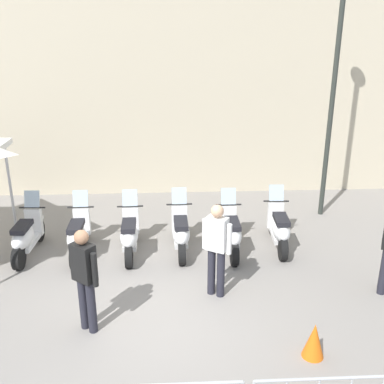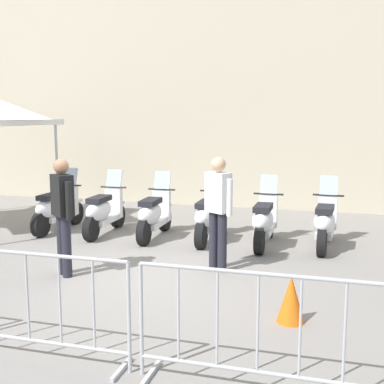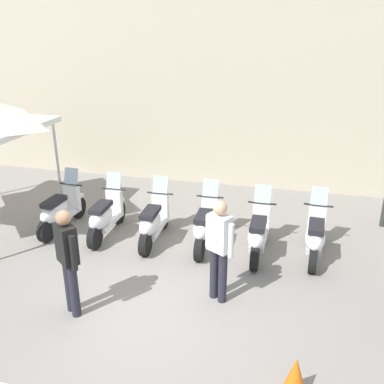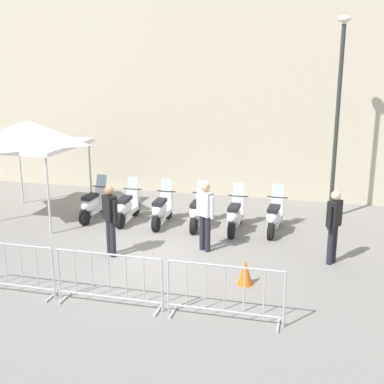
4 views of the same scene
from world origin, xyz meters
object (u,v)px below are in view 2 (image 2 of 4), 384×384
traffic_cone (291,299)px  motorcycle_4 (264,222)px  officer_by_barriers (218,207)px  officer_mid_plaza (63,210)px  motorcycle_0 (56,209)px  motorcycle_2 (154,215)px  motorcycle_1 (103,212)px  motorcycle_3 (208,218)px  motorcycle_5 (325,223)px  barrier_segment_1 (28,306)px  barrier_segment_2 (258,334)px

traffic_cone → motorcycle_4: bearing=103.7°
motorcycle_4 → officer_by_barriers: officer_by_barriers is taller
officer_mid_plaza → officer_by_barriers: size_ratio=1.00×
motorcycle_0 → officer_by_barriers: size_ratio=1.00×
officer_mid_plaza → motorcycle_2: bearing=79.8°
motorcycle_1 → traffic_cone: 5.15m
motorcycle_2 → motorcycle_3: same height
motorcycle_0 → motorcycle_4: size_ratio=1.00×
motorcycle_5 → barrier_segment_1: bearing=-117.4°
motorcycle_3 → barrier_segment_2: 5.21m
officer_by_barriers → motorcycle_1: bearing=149.5°
officer_mid_plaza → officer_by_barriers: 2.28m
motorcycle_4 → barrier_segment_2: bearing=-82.2°
barrier_segment_2 → motorcycle_2: bearing=119.9°
officer_by_barriers → traffic_cone: 2.22m
motorcycle_3 → barrier_segment_1: 4.96m
motorcycle_4 → traffic_cone: 3.37m
motorcycle_4 → motorcycle_5: 1.07m
motorcycle_1 → motorcycle_5: bearing=2.2°
motorcycle_3 → traffic_cone: motorcycle_3 is taller
motorcycle_0 → traffic_cone: bearing=-33.2°
barrier_segment_1 → barrier_segment_2: size_ratio=1.00×
motorcycle_0 → barrier_segment_2: bearing=-44.8°
officer_by_barriers → motorcycle_0: bearing=156.8°
barrier_segment_2 → officer_mid_plaza: size_ratio=1.24×
motorcycle_0 → traffic_cone: 6.03m
barrier_segment_1 → barrier_segment_2: same height
motorcycle_4 → barrier_segment_1: bearing=-107.7°
motorcycle_4 → officer_mid_plaza: officer_mid_plaza is taller
motorcycle_4 → officer_mid_plaza: (-2.57, -2.50, 0.53)m
motorcycle_2 → motorcycle_0: bearing=179.4°
barrier_segment_1 → officer_by_barriers: officer_by_barriers is taller
motorcycle_1 → motorcycle_5: 4.23m
barrier_segment_1 → motorcycle_4: bearing=72.3°
motorcycle_3 → officer_mid_plaza: bearing=-120.4°
motorcycle_3 → motorcycle_4: 1.06m
officer_by_barriers → motorcycle_5: bearing=49.2°
motorcycle_3 → officer_by_barriers: size_ratio=1.00×
motorcycle_1 → barrier_segment_2: size_ratio=0.81×
motorcycle_4 → motorcycle_5: size_ratio=1.00×
motorcycle_0 → officer_by_barriers: bearing=-23.2°
motorcycle_1 → barrier_segment_1: bearing=-71.5°
motorcycle_0 → officer_mid_plaza: (1.68, -2.52, 0.53)m
motorcycle_0 → motorcycle_1: 1.07m
motorcycle_1 → officer_by_barriers: (2.71, -1.60, 0.53)m
motorcycle_3 → motorcycle_2: bearing=-176.1°
motorcycle_1 → officer_by_barriers: bearing=-30.5°
motorcycle_1 → barrier_segment_2: bearing=-51.6°
motorcycle_5 → officer_mid_plaza: bearing=-143.7°
barrier_segment_2 → officer_mid_plaza: officer_mid_plaza is taller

